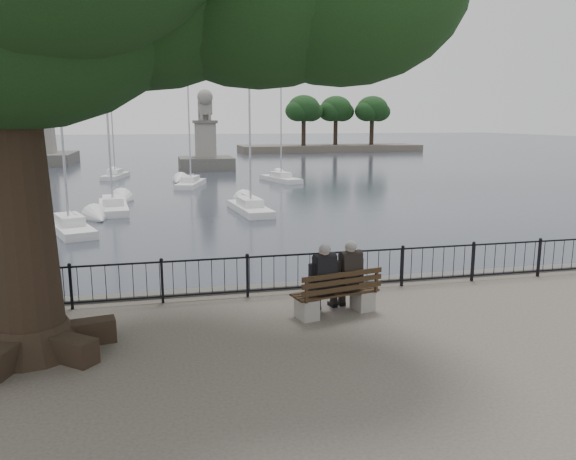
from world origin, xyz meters
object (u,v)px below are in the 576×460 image
object	(u,v)px
bench	(336,299)
lighthouse	(19,48)
person_right	(346,278)
lion_monument	(206,150)
person_left	(321,282)

from	to	relation	value
bench	lighthouse	xyz separation A→B (m)	(-18.70, 61.18, 11.94)
person_right	lighthouse	distance (m)	64.92
person_right	lion_monument	distance (m)	48.95
lion_monument	bench	bearing A→B (deg)	-91.51
person_right	lighthouse	size ratio (longest dim) A/B	0.05
person_right	lighthouse	bearing A→B (deg)	107.29
bench	lion_monument	distance (m)	49.14
person_left	person_right	bearing A→B (deg)	12.47
person_right	lion_monument	xyz separation A→B (m)	(1.02, 48.94, 0.33)
person_left	lighthouse	xyz separation A→B (m)	(-18.35, 61.14, 11.55)
bench	lion_monument	xyz separation A→B (m)	(1.30, 49.12, 0.72)
person_left	lighthouse	distance (m)	64.87
person_left	lighthouse	size ratio (longest dim) A/B	0.05
bench	lighthouse	world-z (taller)	lighthouse
bench	person_left	world-z (taller)	person_left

